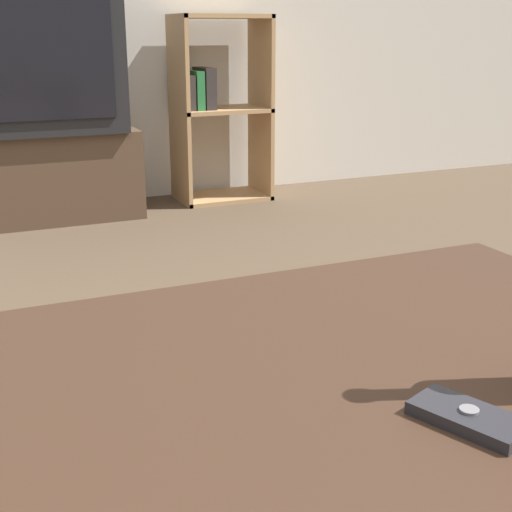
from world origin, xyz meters
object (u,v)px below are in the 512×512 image
object	(u,v)px
bookshelf	(216,106)
cell_phone	(468,417)
television	(36,54)
tv_stand	(47,175)

from	to	relation	value
bookshelf	cell_phone	size ratio (longest dim) A/B	7.09
television	cell_phone	bearing A→B (deg)	-89.09
bookshelf	cell_phone	world-z (taller)	bookshelf
tv_stand	bookshelf	xyz separation A→B (m)	(0.86, 0.06, 0.28)
tv_stand	bookshelf	size ratio (longest dim) A/B	0.90
tv_stand	bookshelf	distance (m)	0.90
tv_stand	bookshelf	bearing A→B (deg)	3.75
television	bookshelf	bearing A→B (deg)	4.01
tv_stand	cell_phone	bearing A→B (deg)	-89.09
tv_stand	television	size ratio (longest dim) A/B	1.18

